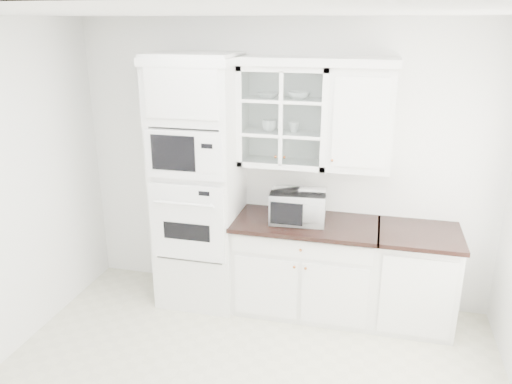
# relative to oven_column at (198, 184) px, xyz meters

# --- Properties ---
(room_shell) EXTENTS (4.00, 3.50, 2.70)m
(room_shell) POSITION_rel_oven_column_xyz_m (0.75, -0.99, 0.58)
(room_shell) COLOR white
(room_shell) RESTS_ON ground
(oven_column) EXTENTS (0.76, 0.68, 2.40)m
(oven_column) POSITION_rel_oven_column_xyz_m (0.00, 0.00, 0.00)
(oven_column) COLOR white
(oven_column) RESTS_ON ground
(base_cabinet_run) EXTENTS (1.32, 0.67, 0.92)m
(base_cabinet_run) POSITION_rel_oven_column_xyz_m (1.03, 0.03, -0.74)
(base_cabinet_run) COLOR white
(base_cabinet_run) RESTS_ON ground
(extra_base_cabinet) EXTENTS (0.72, 0.67, 0.92)m
(extra_base_cabinet) POSITION_rel_oven_column_xyz_m (2.03, 0.03, -0.74)
(extra_base_cabinet) COLOR white
(extra_base_cabinet) RESTS_ON ground
(upper_cabinet_glass) EXTENTS (0.80, 0.33, 0.90)m
(upper_cabinet_glass) POSITION_rel_oven_column_xyz_m (0.78, 0.17, 0.65)
(upper_cabinet_glass) COLOR white
(upper_cabinet_glass) RESTS_ON room_shell
(upper_cabinet_solid) EXTENTS (0.55, 0.33, 0.90)m
(upper_cabinet_solid) POSITION_rel_oven_column_xyz_m (1.46, 0.17, 0.65)
(upper_cabinet_solid) COLOR white
(upper_cabinet_solid) RESTS_ON room_shell
(crown_molding) EXTENTS (2.14, 0.38, 0.07)m
(crown_molding) POSITION_rel_oven_column_xyz_m (0.68, 0.14, 1.14)
(crown_molding) COLOR white
(crown_molding) RESTS_ON room_shell
(countertop_microwave) EXTENTS (0.52, 0.45, 0.29)m
(countertop_microwave) POSITION_rel_oven_column_xyz_m (0.95, 0.02, -0.14)
(countertop_microwave) COLOR white
(countertop_microwave) RESTS_ON base_cabinet_run
(bowl_a) EXTENTS (0.22, 0.22, 0.05)m
(bowl_a) POSITION_rel_oven_column_xyz_m (0.63, 0.16, 0.83)
(bowl_a) COLOR white
(bowl_a) RESTS_ON upper_cabinet_glass
(bowl_b) EXTENTS (0.23, 0.23, 0.06)m
(bowl_b) POSITION_rel_oven_column_xyz_m (0.90, 0.17, 0.84)
(bowl_b) COLOR white
(bowl_b) RESTS_ON upper_cabinet_glass
(cup_a) EXTENTS (0.14, 0.14, 0.10)m
(cup_a) POSITION_rel_oven_column_xyz_m (0.65, 0.15, 0.56)
(cup_a) COLOR white
(cup_a) RESTS_ON upper_cabinet_glass
(cup_b) EXTENTS (0.13, 0.13, 0.09)m
(cup_b) POSITION_rel_oven_column_xyz_m (0.87, 0.17, 0.56)
(cup_b) COLOR white
(cup_b) RESTS_ON upper_cabinet_glass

